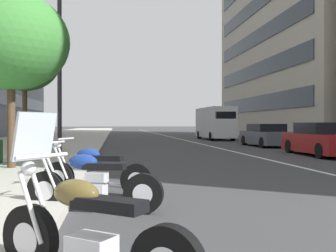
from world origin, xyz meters
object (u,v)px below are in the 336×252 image
at_px(car_mid_block_traffic, 266,136).
at_px(street_lamp_with_banners, 66,26).
at_px(street_tree_by_lamp_post, 11,41).
at_px(motorcycle_far_end_row, 92,185).
at_px(delivery_van_ahead, 215,123).
at_px(motorcycle_by_sign_pole, 88,234).
at_px(car_far_down_avenue, 322,140).
at_px(street_tree_near_plaza_corner, 25,62).
at_px(motorcycle_mid_row, 96,174).

xyz_separation_m(car_mid_block_traffic, street_lamp_with_banners, (-5.58, 11.05, 4.87)).
bearing_deg(street_lamp_with_banners, car_mid_block_traffic, -63.21).
bearing_deg(car_mid_block_traffic, street_tree_by_lamp_post, 132.66).
bearing_deg(motorcycle_far_end_row, delivery_van_ahead, -90.09).
distance_m(motorcycle_by_sign_pole, car_mid_block_traffic, 21.37).
distance_m(car_far_down_avenue, street_tree_by_lamp_post, 12.78).
bearing_deg(car_far_down_avenue, street_tree_near_plaza_corner, 78.78).
bearing_deg(car_far_down_avenue, delivery_van_ahead, 3.70).
height_order(car_mid_block_traffic, street_lamp_with_banners, street_lamp_with_banners).
height_order(motorcycle_mid_row, car_mid_block_traffic, car_mid_block_traffic).
xyz_separation_m(car_far_down_avenue, street_tree_by_lamp_post, (-4.44, 11.61, 2.97)).
height_order(motorcycle_by_sign_pole, car_mid_block_traffic, motorcycle_by_sign_pole).
distance_m(motorcycle_far_end_row, delivery_van_ahead, 28.02).
relative_size(delivery_van_ahead, street_lamp_with_banners, 0.68).
bearing_deg(motorcycle_by_sign_pole, delivery_van_ahead, -69.74).
bearing_deg(street_lamp_with_banners, street_tree_by_lamp_post, 171.99).
height_order(motorcycle_by_sign_pole, street_lamp_with_banners, street_lamp_with_banners).
distance_m(motorcycle_mid_row, street_tree_near_plaza_corner, 12.60).
bearing_deg(motorcycle_far_end_row, street_lamp_with_banners, -62.86).
bearing_deg(street_tree_near_plaza_corner, motorcycle_by_sign_pole, -165.91).
bearing_deg(motorcycle_far_end_row, street_tree_by_lamp_post, -45.81).
relative_size(car_mid_block_traffic, street_lamp_with_banners, 0.50).
height_order(street_lamp_with_banners, street_tree_by_lamp_post, street_lamp_with_banners).
relative_size(car_far_down_avenue, street_tree_near_plaza_corner, 0.87).
xyz_separation_m(car_mid_block_traffic, street_tree_near_plaza_corner, (-3.63, 13.18, 3.59)).
distance_m(car_mid_block_traffic, street_tree_by_lamp_post, 16.66).
relative_size(street_lamp_with_banners, street_tree_by_lamp_post, 1.88).
bearing_deg(motorcycle_by_sign_pole, car_far_down_avenue, -89.17).
distance_m(motorcycle_far_end_row, car_far_down_avenue, 13.23).
bearing_deg(delivery_van_ahead, motorcycle_by_sign_pole, 162.11).
xyz_separation_m(car_mid_block_traffic, delivery_van_ahead, (10.13, 0.51, 0.82)).
relative_size(motorcycle_by_sign_pole, street_lamp_with_banners, 0.19).
bearing_deg(delivery_van_ahead, motorcycle_mid_row, 159.24).
distance_m(motorcycle_by_sign_pole, street_tree_near_plaza_corner, 16.56).
relative_size(motorcycle_far_end_row, car_mid_block_traffic, 0.47).
bearing_deg(street_lamp_with_banners, motorcycle_mid_row, -170.02).
relative_size(motorcycle_mid_row, car_mid_block_traffic, 0.47).
height_order(motorcycle_far_end_row, street_lamp_with_banners, street_lamp_with_banners).
height_order(motorcycle_by_sign_pole, delivery_van_ahead, delivery_van_ahead).
relative_size(motorcycle_far_end_row, car_far_down_avenue, 0.45).
bearing_deg(car_far_down_avenue, motorcycle_by_sign_pole, 146.84).
xyz_separation_m(motorcycle_mid_row, delivery_van_ahead, (25.15, -8.88, 1.05)).
distance_m(motorcycle_by_sign_pole, street_lamp_with_banners, 14.70).
height_order(car_far_down_avenue, street_tree_near_plaza_corner, street_tree_near_plaza_corner).
height_order(car_mid_block_traffic, street_tree_near_plaza_corner, street_tree_near_plaza_corner).
distance_m(motorcycle_by_sign_pole, delivery_van_ahead, 30.68).
relative_size(motorcycle_by_sign_pole, car_mid_block_traffic, 0.38).
distance_m(car_far_down_avenue, delivery_van_ahead, 17.01).
height_order(motorcycle_far_end_row, delivery_van_ahead, delivery_van_ahead).
height_order(car_mid_block_traffic, street_tree_by_lamp_post, street_tree_by_lamp_post).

